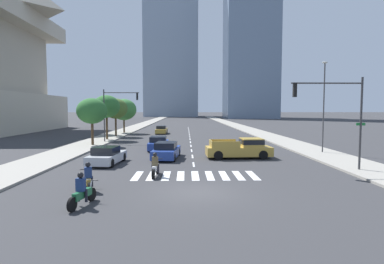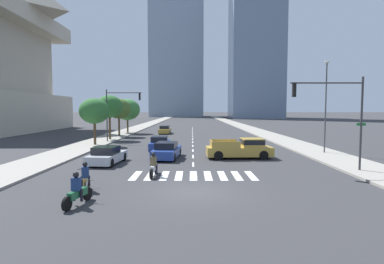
# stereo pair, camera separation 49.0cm
# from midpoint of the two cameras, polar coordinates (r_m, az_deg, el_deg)

# --- Properties ---
(ground_plane) EXTENTS (800.00, 800.00, 0.00)m
(ground_plane) POSITION_cam_midpoint_polar(r_m,az_deg,el_deg) (16.16, 1.04, -10.70)
(ground_plane) COLOR #333335
(sidewalk_east) EXTENTS (4.00, 260.00, 0.15)m
(sidewalk_east) POSITION_cam_midpoint_polar(r_m,az_deg,el_deg) (47.38, 14.68, -0.91)
(sidewalk_east) COLOR gray
(sidewalk_east) RESTS_ON ground
(sidewalk_west) EXTENTS (4.00, 260.00, 0.15)m
(sidewalk_west) POSITION_cam_midpoint_polar(r_m,az_deg,el_deg) (47.21, -14.24, -0.92)
(sidewalk_west) COLOR gray
(sidewalk_west) RESTS_ON ground
(crosswalk_near) EXTENTS (7.65, 2.81, 0.01)m
(crosswalk_near) POSITION_cam_midpoint_polar(r_m,az_deg,el_deg) (19.94, 0.80, -7.82)
(crosswalk_near) COLOR silver
(crosswalk_near) RESTS_ON ground
(lane_divider_center) EXTENTS (0.14, 50.00, 0.01)m
(lane_divider_center) POSITION_cam_midpoint_polar(r_m,az_deg,el_deg) (47.69, 0.23, -0.83)
(lane_divider_center) COLOR silver
(lane_divider_center) RESTS_ON ground
(motorcycle_lead) EXTENTS (1.05, 2.14, 1.49)m
(motorcycle_lead) POSITION_cam_midpoint_polar(r_m,az_deg,el_deg) (17.11, -17.98, -8.06)
(motorcycle_lead) COLOR black
(motorcycle_lead) RESTS_ON ground
(motorcycle_trailing) EXTENTS (0.79, 2.14, 1.49)m
(motorcycle_trailing) POSITION_cam_midpoint_polar(r_m,az_deg,el_deg) (14.59, -19.11, -10.19)
(motorcycle_trailing) COLOR black
(motorcycle_trailing) RESTS_ON ground
(motorcycle_third) EXTENTS (0.70, 2.20, 1.49)m
(motorcycle_third) POSITION_cam_midpoint_polar(r_m,az_deg,el_deg) (19.82, -6.36, -6.22)
(motorcycle_third) COLOR black
(motorcycle_third) RESTS_ON ground
(pickup_truck) EXTENTS (5.53, 2.26, 1.67)m
(pickup_truck) POSITION_cam_midpoint_polar(r_m,az_deg,el_deg) (27.11, 9.34, -2.96)
(pickup_truck) COLOR #B28E38
(pickup_truck) RESTS_ON ground
(sedan_silver_0) EXTENTS (2.26, 4.45, 1.33)m
(sedan_silver_0) POSITION_cam_midpoint_polar(r_m,az_deg,el_deg) (24.87, -14.65, -4.15)
(sedan_silver_0) COLOR #B7BABF
(sedan_silver_0) RESTS_ON ground
(sedan_blue_1) EXTENTS (1.93, 4.79, 1.38)m
(sedan_blue_1) POSITION_cam_midpoint_polar(r_m,az_deg,el_deg) (32.44, -5.52, -2.08)
(sedan_blue_1) COLOR navy
(sedan_blue_1) RESTS_ON ground
(sedan_blue_2) EXTENTS (2.29, 4.93, 1.39)m
(sedan_blue_2) POSITION_cam_midpoint_polar(r_m,az_deg,el_deg) (26.77, -4.20, -3.38)
(sedan_blue_2) COLOR navy
(sedan_blue_2) RESTS_ON ground
(sedan_gold_3) EXTENTS (1.83, 4.61, 1.33)m
(sedan_gold_3) POSITION_cam_midpoint_polar(r_m,az_deg,el_deg) (53.63, -4.80, 0.36)
(sedan_gold_3) COLOR #B28E38
(sedan_gold_3) RESTS_ON ground
(traffic_signal_near) EXTENTS (4.96, 0.28, 6.06)m
(traffic_signal_near) POSITION_cam_midpoint_polar(r_m,az_deg,el_deg) (22.68, 24.72, 4.22)
(traffic_signal_near) COLOR #333335
(traffic_signal_near) RESTS_ON sidewalk_east
(traffic_signal_far) EXTENTS (4.63, 0.28, 6.38)m
(traffic_signal_far) POSITION_cam_midpoint_polar(r_m,az_deg,el_deg) (40.20, -12.76, 4.56)
(traffic_signal_far) COLOR #333335
(traffic_signal_far) RESTS_ON sidewalk_west
(street_lamp_east) EXTENTS (0.50, 0.24, 8.32)m
(street_lamp_east) POSITION_cam_midpoint_polar(r_m,az_deg,el_deg) (31.59, 23.12, 5.23)
(street_lamp_east) COLOR #3F3F42
(street_lamp_east) RESTS_ON sidewalk_east
(street_tree_nearest) EXTENTS (3.34, 3.34, 5.19)m
(street_tree_nearest) POSITION_cam_midpoint_polar(r_m,az_deg,el_deg) (37.10, -16.92, 3.61)
(street_tree_nearest) COLOR #4C3823
(street_tree_nearest) RESTS_ON sidewalk_west
(street_tree_second) EXTENTS (3.49, 3.49, 5.81)m
(street_tree_second) POSITION_cam_midpoint_polar(r_m,az_deg,el_deg) (43.40, -14.45, 4.44)
(street_tree_second) COLOR #4C3823
(street_tree_second) RESTS_ON sidewalk_west
(street_tree_third) EXTENTS (3.54, 3.54, 5.56)m
(street_tree_third) POSITION_cam_midpoint_polar(r_m,az_deg,el_deg) (48.63, -12.88, 4.10)
(street_tree_third) COLOR #4C3823
(street_tree_third) RESTS_ON sidewalk_west
(street_tree_fourth) EXTENTS (4.21, 4.21, 5.68)m
(street_tree_fourth) POSITION_cam_midpoint_polar(r_m,az_deg,el_deg) (54.80, -11.43, 3.96)
(street_tree_fourth) COLOR #4C3823
(street_tree_fourth) RESTS_ON sidewalk_west
(office_tower_left_skyline) EXTENTS (28.74, 25.61, 114.11)m
(office_tower_left_skyline) POSITION_cam_midpoint_polar(r_m,az_deg,el_deg) (186.18, -2.84, 19.29)
(office_tower_left_skyline) COLOR #8C9EB2
(office_tower_left_skyline) RESTS_ON ground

